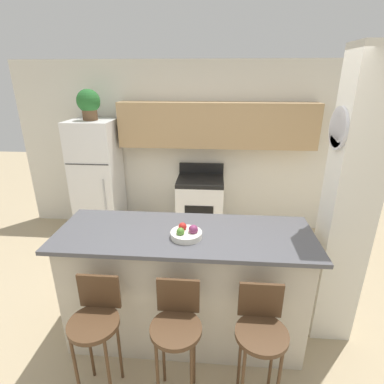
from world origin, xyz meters
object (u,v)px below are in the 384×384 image
fruit_bowl (186,233)px  refrigerator (98,179)px  potted_plant_on_fridge (89,103)px  bar_stool_left (96,322)px  bar_stool_mid (177,327)px  trash_bin (133,227)px  bar_stool_right (261,332)px  stove_range (200,206)px

fruit_bowl → refrigerator: bearing=127.2°
potted_plant_on_fridge → bar_stool_left: bearing=-69.8°
bar_stool_mid → fruit_bowl: size_ratio=3.81×
trash_bin → refrigerator: bearing=159.1°
bar_stool_left → bar_stool_right: size_ratio=1.00×
bar_stool_mid → trash_bin: size_ratio=2.56×
bar_stool_mid → trash_bin: (-0.98, 2.33, -0.46)m
refrigerator → bar_stool_mid: refrigerator is taller
stove_range → bar_stool_right: bearing=-77.7°
bar_stool_mid → potted_plant_on_fridge: bearing=121.0°
bar_stool_mid → fruit_bowl: fruit_bowl is taller
potted_plant_on_fridge → trash_bin: size_ratio=1.10×
trash_bin → fruit_bowl: bearing=-61.2°
potted_plant_on_fridge → trash_bin: (0.54, -0.21, -1.79)m
fruit_bowl → bar_stool_mid: bearing=-92.8°
bar_stool_mid → trash_bin: 2.57m
bar_stool_mid → fruit_bowl: bearing=87.2°
refrigerator → stove_range: bearing=0.8°
potted_plant_on_fridge → trash_bin: potted_plant_on_fridge is taller
bar_stool_left → bar_stool_right: same height
bar_stool_mid → fruit_bowl: (0.02, 0.50, 0.48)m
refrigerator → potted_plant_on_fridge: bearing=117.9°
bar_stool_right → fruit_bowl: size_ratio=3.81×
refrigerator → trash_bin: (0.54, -0.21, -0.68)m
stove_range → bar_stool_mid: 2.57m
refrigerator → bar_stool_right: refrigerator is taller
bar_stool_left → potted_plant_on_fridge: size_ratio=2.33×
refrigerator → trash_bin: bearing=-20.9°
bar_stool_mid → bar_stool_left: bearing=180.0°
stove_range → potted_plant_on_fridge: 2.17m
bar_stool_left → bar_stool_right: bearing=0.0°
trash_bin → bar_stool_mid: bearing=-67.2°
bar_stool_right → trash_bin: (-1.57, 2.33, -0.46)m
bar_stool_left → stove_range: bearing=76.4°
refrigerator → trash_bin: refrigerator is taller
refrigerator → bar_stool_left: size_ratio=1.79×
refrigerator → bar_stool_right: (2.11, -2.54, -0.22)m
potted_plant_on_fridge → stove_range: bearing=0.8°
bar_stool_mid → bar_stool_right: bearing=0.0°
bar_stool_right → potted_plant_on_fridge: size_ratio=2.33×
bar_stool_left → refrigerator: bearing=110.2°
refrigerator → bar_stool_left: refrigerator is taller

